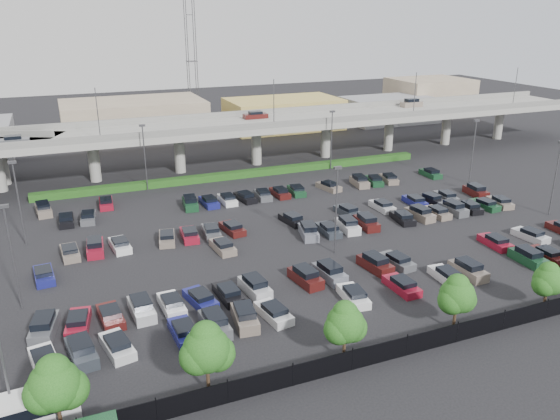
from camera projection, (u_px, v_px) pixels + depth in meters
The scene contains 10 objects.
ground at pixel (305, 229), 69.86m from camera, with size 280.00×280.00×0.00m, color black.
overpass at pixel (228, 128), 95.24m from camera, with size 150.00×13.00×15.80m.
hedge at pixel (243, 174), 91.40m from camera, with size 66.00×1.60×1.10m, color #183F12.
fence at pixel (447, 335), 45.19m from camera, with size 70.00×0.10×2.00m.
tree_row at pixel (446, 298), 45.85m from camera, with size 65.07×3.66×5.94m.
shuttle_bus at pixel (28, 408), 36.52m from camera, with size 6.72×2.69×2.12m.
parked_cars at pixel (306, 236), 66.00m from camera, with size 63.06×41.63×1.67m.
light_poles at pixel (269, 181), 67.99m from camera, with size 66.90×48.38×10.30m.
distant_buildings at pixel (242, 114), 126.73m from camera, with size 138.00×24.00×9.00m.
comm_tower at pixel (192, 59), 130.27m from camera, with size 2.40×2.40×30.00m.
Camera 1 is at (-27.64, -58.73, 26.16)m, focal length 35.00 mm.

